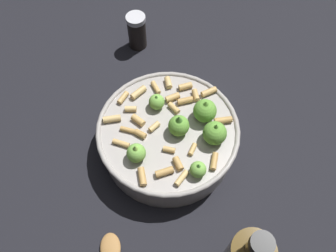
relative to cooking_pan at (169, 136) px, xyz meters
name	(u,v)px	position (x,y,z in m)	size (l,w,h in m)	color
ground_plane	(168,146)	(0.00, 0.00, -0.04)	(2.40, 2.40, 0.00)	black
cooking_pan	(169,136)	(0.00, 0.00, 0.00)	(0.27, 0.27, 0.12)	#9E9993
pepper_shaker	(137,31)	(-0.14, 0.25, 0.00)	(0.04, 0.04, 0.09)	black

